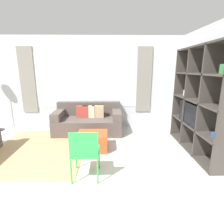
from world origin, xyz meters
The scene contains 8 objects.
ground_plane centered at (0.00, 0.00, 0.00)m, with size 16.00×16.00×0.00m, color beige.
wall_back centered at (0.00, 3.38, 1.36)m, with size 6.83×0.11×2.70m.
wall_right centered at (2.85, 1.67, 1.35)m, with size 0.07×4.55×2.70m, color silver.
area_rug centered at (-0.91, 1.77, 0.01)m, with size 2.03×2.38×0.01m, color tan.
shelving_unit centered at (2.64, 1.68, 1.11)m, with size 0.43×1.98×2.24m.
couch_main centered at (0.07, 2.88, 0.31)m, with size 1.87×0.91×0.83m.
ottoman centered at (0.30, 1.76, 0.19)m, with size 0.67×0.56×0.39m.
folding_chair centered at (0.28, 0.65, 0.52)m, with size 0.44×0.46×0.86m.
Camera 1 is at (0.66, -1.92, 1.79)m, focal length 28.00 mm.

